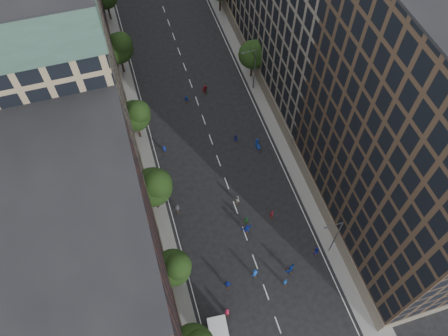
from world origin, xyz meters
The scene contains 32 objects.
ground centered at (0.00, 40.00, 0.00)m, with size 240.00×240.00×0.00m, color black.
sidewalk_left centered at (-12.00, 47.50, 0.07)m, with size 4.00×105.00×0.15m, color slate.
sidewalk_right centered at (12.00, 47.50, 0.07)m, with size 4.00×105.00×0.15m, color slate.
bldg_left_a centered at (-19.00, 11.00, 15.00)m, with size 14.00×22.00×30.00m, color #4E251E.
bldg_left_b centered at (-19.00, 35.00, 17.00)m, with size 14.00×26.00×34.00m, color #948060.
bldg_left_c centered at (-19.00, 58.00, 14.00)m, with size 14.00×20.00×28.00m, color #4E251E.
bldg_right_a centered at (19.00, 15.00, 18.00)m, with size 14.00×30.00×36.00m, color #402F22.
bldg_right_b centered at (19.00, 44.00, 16.50)m, with size 14.00×28.00×33.00m, color #6F665B.
tree_left_1 centered at (-11.02, 13.86, 5.55)m, with size 4.80×4.80×8.21m.
tree_left_2 centered at (-10.99, 25.83, 6.36)m, with size 5.60×5.60×9.45m.
tree_left_3 centered at (-11.02, 39.85, 5.82)m, with size 5.00×5.00×8.58m.
tree_left_4 centered at (-11.00, 55.84, 6.10)m, with size 5.40×5.40×9.08m.
tree_right_a centered at (11.38, 47.85, 5.63)m, with size 5.00×5.00×8.39m.
streetlamp_near centered at (10.37, 12.00, 5.17)m, with size 2.64×0.22×9.06m.
streetlamp_far centered at (10.37, 45.00, 5.17)m, with size 2.64×0.22×9.06m.
skater_1 centered at (2.77, 9.28, 0.81)m, with size 0.59×0.39×1.63m, color #154AAA.
skater_2 centered at (8.50, 12.17, 0.86)m, with size 0.84×0.65×1.73m, color #121A95.
skater_3 centered at (-0.77, 11.60, 0.86)m, with size 1.12×0.64×1.73m, color #164BB5.
skater_4 centered at (-4.74, 11.22, 0.96)m, with size 1.12×0.47×1.91m, color #132B9F.
skater_5 centered at (4.10, 10.75, 0.94)m, with size 1.74×0.55×1.88m, color navy.
skater_6 centered at (-5.87, 7.82, 0.78)m, with size 0.76×0.49×1.55m, color #AE1D3D.
skater_7 centered at (4.64, 19.50, 0.86)m, with size 0.63×0.41×1.72m, color maroon.
skater_8 centered at (0.53, 23.35, 0.81)m, with size 0.78×0.61×1.61m, color #AFAFAA.
skater_9 centered at (-8.50, 24.39, 0.88)m, with size 1.14×0.66×1.77m, color #38393D.
skater_10 centered at (0.69, 19.52, 0.92)m, with size 1.08×0.45×1.84m, color #1C5F29.
skater_11 centered at (0.36, 18.26, 0.95)m, with size 1.76×0.56×1.90m, color #12279A.
skater_12 centered at (6.94, 32.57, 0.84)m, with size 0.83×0.54×1.69m, color #153BAD.
skater_13 centered at (-7.96, 35.73, 0.79)m, with size 0.58×0.38×1.59m, color #142CA6.
skater_14 centered at (3.77, 34.40, 0.79)m, with size 0.76×0.59×1.57m, color #121F96.
skater_15 centered at (6.80, 31.49, 0.76)m, with size 0.98×0.56×1.52m, color navy.
skater_16 centered at (-1.81, 45.17, 0.79)m, with size 0.93×0.39×1.59m, color #1740BC.
skater_17 centered at (1.92, 46.54, 0.86)m, with size 1.59×0.51×1.72m, color maroon.
Camera 1 is at (-10.80, -6.93, 58.43)m, focal length 35.00 mm.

